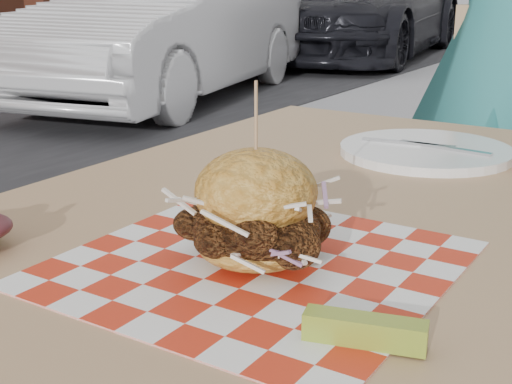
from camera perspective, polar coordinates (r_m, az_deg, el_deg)
car_white at (r=6.13m, az=-7.01°, el=12.83°), size 1.96×3.73×1.17m
car_dark at (r=9.48m, az=8.62°, el=14.70°), size 2.45×4.78×1.33m
patio_table at (r=0.90m, az=5.92°, el=-6.27°), size 0.80×1.20×0.75m
paper_liner at (r=0.71m, az=0.00°, el=-5.73°), size 0.36×0.36×0.00m
sandwich at (r=0.69m, az=0.00°, el=-1.83°), size 0.16×0.16×0.18m
pickle_spear at (r=0.56m, az=8.70°, el=-10.88°), size 0.10×0.05×0.02m
place_setting at (r=1.16m, az=13.42°, el=3.23°), size 0.27×0.27×0.02m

